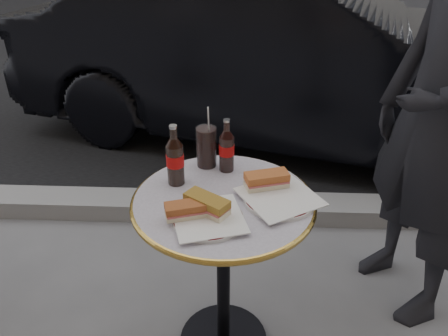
{
  "coord_description": "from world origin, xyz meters",
  "views": [
    {
      "loc": [
        0.06,
        -1.21,
        1.56
      ],
      "look_at": [
        0.0,
        0.05,
        0.82
      ],
      "focal_mm": 35.0,
      "sensor_mm": 36.0,
      "label": 1
    }
  ],
  "objects_px": {
    "cola_bottle_right": "(227,145)",
    "pedestrian": "(445,120)",
    "bistro_table": "(223,278)",
    "plate_right": "(279,199)",
    "cola_bottle_left": "(175,155)",
    "cola_glass": "(206,147)",
    "plate_left": "(208,219)",
    "parked_car": "(282,55)"
  },
  "relations": [
    {
      "from": "parked_car",
      "to": "plate_left",
      "type": "bearing_deg",
      "value": -174.84
    },
    {
      "from": "cola_bottle_left",
      "to": "parked_car",
      "type": "distance_m",
      "value": 2.01
    },
    {
      "from": "cola_bottle_right",
      "to": "pedestrian",
      "type": "height_order",
      "value": "pedestrian"
    },
    {
      "from": "plate_right",
      "to": "pedestrian",
      "type": "bearing_deg",
      "value": 27.63
    },
    {
      "from": "plate_left",
      "to": "cola_bottle_left",
      "type": "distance_m",
      "value": 0.27
    },
    {
      "from": "bistro_table",
      "to": "pedestrian",
      "type": "height_order",
      "value": "pedestrian"
    },
    {
      "from": "plate_left",
      "to": "parked_car",
      "type": "distance_m",
      "value": 2.19
    },
    {
      "from": "cola_bottle_right",
      "to": "plate_right",
      "type": "bearing_deg",
      "value": -46.56
    },
    {
      "from": "cola_bottle_left",
      "to": "cola_glass",
      "type": "xyz_separation_m",
      "value": [
        0.1,
        0.13,
        -0.03
      ]
    },
    {
      "from": "plate_left",
      "to": "pedestrian",
      "type": "height_order",
      "value": "pedestrian"
    },
    {
      "from": "cola_bottle_left",
      "to": "bistro_table",
      "type": "bearing_deg",
      "value": -27.69
    },
    {
      "from": "bistro_table",
      "to": "parked_car",
      "type": "relative_size",
      "value": 0.18
    },
    {
      "from": "plate_right",
      "to": "cola_glass",
      "type": "bearing_deg",
      "value": 139.12
    },
    {
      "from": "plate_left",
      "to": "plate_right",
      "type": "xyz_separation_m",
      "value": [
        0.23,
        0.12,
        0.0
      ]
    },
    {
      "from": "cola_bottle_right",
      "to": "pedestrian",
      "type": "distance_m",
      "value": 0.83
    },
    {
      "from": "bistro_table",
      "to": "cola_bottle_right",
      "type": "height_order",
      "value": "cola_bottle_right"
    },
    {
      "from": "cola_bottle_right",
      "to": "cola_glass",
      "type": "distance_m",
      "value": 0.09
    },
    {
      "from": "plate_right",
      "to": "cola_bottle_left",
      "type": "height_order",
      "value": "cola_bottle_left"
    },
    {
      "from": "cola_bottle_left",
      "to": "cola_bottle_right",
      "type": "bearing_deg",
      "value": 29.73
    },
    {
      "from": "cola_glass",
      "to": "parked_car",
      "type": "height_order",
      "value": "parked_car"
    },
    {
      "from": "plate_left",
      "to": "cola_bottle_right",
      "type": "bearing_deg",
      "value": 82.05
    },
    {
      "from": "plate_left",
      "to": "plate_right",
      "type": "distance_m",
      "value": 0.26
    },
    {
      "from": "cola_bottle_right",
      "to": "pedestrian",
      "type": "bearing_deg",
      "value": 9.56
    },
    {
      "from": "plate_left",
      "to": "cola_glass",
      "type": "relative_size",
      "value": 1.42
    },
    {
      "from": "cola_bottle_right",
      "to": "cola_bottle_left",
      "type": "bearing_deg",
      "value": -150.27
    },
    {
      "from": "plate_left",
      "to": "cola_bottle_left",
      "type": "bearing_deg",
      "value": 120.67
    },
    {
      "from": "bistro_table",
      "to": "plate_left",
      "type": "bearing_deg",
      "value": -107.64
    },
    {
      "from": "cola_glass",
      "to": "pedestrian",
      "type": "distance_m",
      "value": 0.9
    },
    {
      "from": "parked_car",
      "to": "cola_bottle_right",
      "type": "bearing_deg",
      "value": -175.21
    },
    {
      "from": "bistro_table",
      "to": "cola_bottle_left",
      "type": "bearing_deg",
      "value": 152.31
    },
    {
      "from": "bistro_table",
      "to": "cola_glass",
      "type": "xyz_separation_m",
      "value": [
        -0.07,
        0.22,
        0.44
      ]
    },
    {
      "from": "plate_right",
      "to": "cola_bottle_left",
      "type": "relative_size",
      "value": 1.08
    },
    {
      "from": "cola_glass",
      "to": "plate_left",
      "type": "bearing_deg",
      "value": -84.74
    },
    {
      "from": "bistro_table",
      "to": "plate_right",
      "type": "height_order",
      "value": "plate_right"
    },
    {
      "from": "cola_glass",
      "to": "pedestrian",
      "type": "relative_size",
      "value": 0.09
    },
    {
      "from": "plate_left",
      "to": "cola_glass",
      "type": "distance_m",
      "value": 0.36
    },
    {
      "from": "pedestrian",
      "to": "bistro_table",
      "type": "bearing_deg",
      "value": -89.18
    },
    {
      "from": "bistro_table",
      "to": "plate_right",
      "type": "distance_m",
      "value": 0.42
    },
    {
      "from": "plate_left",
      "to": "plate_right",
      "type": "relative_size",
      "value": 0.92
    },
    {
      "from": "cola_bottle_left",
      "to": "parked_car",
      "type": "bearing_deg",
      "value": 75.17
    },
    {
      "from": "plate_right",
      "to": "pedestrian",
      "type": "relative_size",
      "value": 0.14
    },
    {
      "from": "pedestrian",
      "to": "plate_left",
      "type": "bearing_deg",
      "value": -83.02
    }
  ]
}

